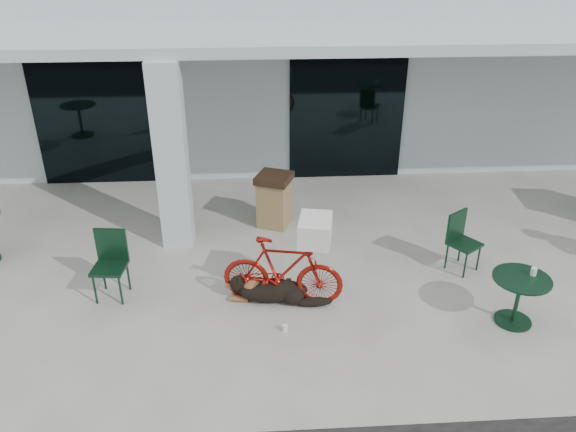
{
  "coord_description": "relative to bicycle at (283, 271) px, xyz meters",
  "views": [
    {
      "loc": [
        -0.15,
        -6.34,
        4.88
      ],
      "look_at": [
        0.33,
        1.17,
        1.0
      ],
      "focal_mm": 35.0,
      "sensor_mm": 36.0,
      "label": 1
    }
  ],
  "objects": [
    {
      "name": "bicycle",
      "position": [
        0.0,
        0.0,
        0.0
      ],
      "size": [
        1.8,
        0.82,
        1.04
      ],
      "primitive_type": "imported",
      "rotation": [
        0.0,
        0.0,
        1.38
      ],
      "color": "maroon",
      "rests_on": "ground"
    },
    {
      "name": "cup_on_table",
      "position": [
        3.34,
        -0.63,
        0.26
      ],
      "size": [
        0.1,
        0.1,
        0.11
      ],
      "primitive_type": "cylinder",
      "rotation": [
        0.0,
        0.0,
        -0.26
      ],
      "color": "white",
      "rests_on": "cafe_table_far"
    },
    {
      "name": "cafe_chair_far_a",
      "position": [
        2.9,
        0.68,
        -0.04
      ],
      "size": [
        0.63,
        0.64,
        0.96
      ],
      "primitive_type": null,
      "rotation": [
        0.0,
        0.0,
        0.61
      ],
      "color": "#123621",
      "rests_on": "ground"
    },
    {
      "name": "storefront_glass_left",
      "position": [
        -3.4,
        4.58,
        0.83
      ],
      "size": [
        2.8,
        0.06,
        2.7
      ],
      "primitive_type": "cube",
      "color": "black",
      "rests_on": "ground"
    },
    {
      "name": "cup_near_dog",
      "position": [
        -0.01,
        -0.69,
        -0.47
      ],
      "size": [
        0.08,
        0.08,
        0.09
      ],
      "primitive_type": "cylinder",
      "rotation": [
        0.0,
        0.0,
        0.04
      ],
      "color": "white",
      "rests_on": "ground"
    },
    {
      "name": "trash_receptacle",
      "position": [
        -0.02,
        2.4,
        -0.03
      ],
      "size": [
        0.76,
        0.76,
        0.99
      ],
      "primitive_type": null,
      "rotation": [
        0.0,
        0.0,
        -0.38
      ],
      "color": "olive",
      "rests_on": "ground"
    },
    {
      "name": "cafe_chair_near",
      "position": [
        -2.5,
        0.27,
        -0.01
      ],
      "size": [
        0.52,
        0.56,
        1.03
      ],
      "primitive_type": null,
      "rotation": [
        0.0,
        0.0,
        -0.11
      ],
      "color": "#123621",
      "rests_on": "ground"
    },
    {
      "name": "building",
      "position": [
        -0.2,
        8.1,
        1.73
      ],
      "size": [
        22.0,
        7.0,
        4.5
      ],
      "primitive_type": "cube",
      "color": "silver",
      "rests_on": "ground"
    },
    {
      "name": "cafe_table_far",
      "position": [
        3.16,
        -0.69,
        -0.16
      ],
      "size": [
        0.95,
        0.95,
        0.72
      ],
      "primitive_type": null,
      "rotation": [
        0.0,
        0.0,
        -0.26
      ],
      "color": "#123621",
      "rests_on": "ground"
    },
    {
      "name": "storefront_glass_right",
      "position": [
        1.6,
        4.58,
        0.83
      ],
      "size": [
        2.4,
        0.06,
        2.7
      ],
      "primitive_type": "cube",
      "color": "black",
      "rests_on": "ground"
    },
    {
      "name": "laundry_basket",
      "position": [
        0.44,
        -0.09,
        0.69
      ],
      "size": [
        0.54,
        0.66,
        0.35
      ],
      "primitive_type": "cube",
      "rotation": [
        0.0,
        0.0,
        1.38
      ],
      "color": "white",
      "rests_on": "bicycle"
    },
    {
      "name": "ground",
      "position": [
        -0.2,
        -0.4,
        -0.52
      ],
      "size": [
        80.0,
        80.0,
        0.0
      ],
      "primitive_type": "plane",
      "color": "#B7B5AC",
      "rests_on": "ground"
    },
    {
      "name": "column",
      "position": [
        -1.7,
        1.9,
        1.04
      ],
      "size": [
        0.5,
        0.5,
        3.12
      ],
      "primitive_type": "cube",
      "color": "silver",
      "rests_on": "ground"
    },
    {
      "name": "overhang",
      "position": [
        -0.2,
        3.2,
        2.69
      ],
      "size": [
        22.0,
        2.8,
        0.18
      ],
      "primitive_type": "cube",
      "color": "silver",
      "rests_on": "column"
    },
    {
      "name": "dog",
      "position": [
        -0.13,
        0.01,
        -0.33
      ],
      "size": [
        1.2,
        0.57,
        0.38
      ],
      "primitive_type": null,
      "rotation": [
        0.0,
        0.0,
        -0.17
      ],
      "color": "black",
      "rests_on": "ground"
    }
  ]
}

